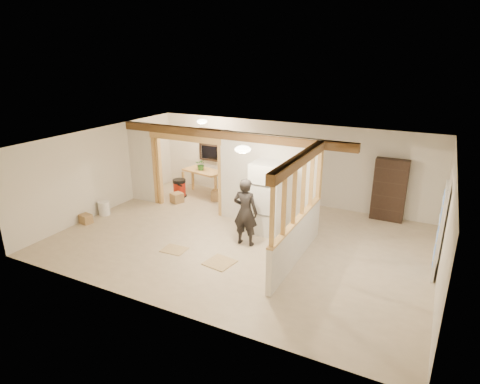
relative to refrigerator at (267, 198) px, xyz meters
The scene contains 30 objects.
floor 1.28m from the refrigerator, 116.92° to the right, with size 9.00×6.50×0.01m, color beige.
ceiling 1.77m from the refrigerator, 116.92° to the right, with size 9.00×6.50×0.01m, color white.
wall_back 2.54m from the refrigerator, 98.84° to the left, with size 9.00×0.01×2.50m, color silver.
wall_front 4.04m from the refrigerator, 95.51° to the right, with size 9.00×0.01×2.50m, color silver.
wall_left 4.96m from the refrigerator, behind, with size 0.01×6.50×2.50m, color silver.
wall_right 4.19m from the refrigerator, 10.49° to the right, with size 0.01×6.50×2.50m, color silver.
partition_left_stub 4.47m from the refrigerator, behind, with size 0.90×0.12×2.50m, color silver.
partition_center 0.57m from the refrigerator, 113.09° to the left, with size 2.80×0.12×2.50m, color silver.
doorway_frame 2.83m from the refrigerator, behind, with size 2.46×0.14×2.20m, color tan.
header_beam_back 2.04m from the refrigerator, 162.47° to the left, with size 7.00×0.18×0.22m, color brown.
header_beam_right 2.21m from the refrigerator, 43.76° to the right, with size 0.18×3.30×0.22m, color brown.
pony_wall 1.74m from the refrigerator, 43.76° to the right, with size 0.12×3.20×1.00m, color silver.
stud_partition 1.83m from the refrigerator, 43.76° to the right, with size 0.14×3.20×1.32m, color tan.
window_back 3.88m from the refrigerator, 141.12° to the left, with size 1.12×0.10×1.10m, color black.
french_door 4.05m from the refrigerator, ahead, with size 0.12×0.86×2.00m, color white.
ceiling_dome_main 1.99m from the refrigerator, 93.94° to the right, with size 0.36×0.36×0.16m, color #FFEABF.
ceiling_dome_util 3.61m from the refrigerator, 151.95° to the left, with size 0.32×0.32×0.14m, color #FFEABF.
hanging_bulb 2.81m from the refrigerator, 160.65° to the left, with size 0.07×0.07×0.07m, color #FFD88C.
refrigerator is the anchor object (origin of this frame).
woman 0.94m from the refrigerator, 101.28° to the right, with size 0.62×0.41×1.70m, color black.
work_table 3.53m from the refrigerator, 150.06° to the left, with size 1.35×0.67×0.85m, color tan.
potted_plant 3.54m from the refrigerator, 150.79° to the left, with size 0.34×0.30×0.38m, color #235624.
shop_vac 3.87m from the refrigerator, 161.62° to the left, with size 0.46×0.46×0.60m, color #A8200F.
bookshelf 3.54m from the refrigerator, 39.97° to the left, with size 0.88×0.29×1.77m, color black.
bucket 4.87m from the refrigerator, 167.05° to the right, with size 0.33×0.33×0.41m, color white.
box_util_a 2.87m from the refrigerator, 147.57° to the left, with size 0.38×0.33×0.33m, color #AA8452.
box_util_b 3.56m from the refrigerator, 168.02° to the left, with size 0.33×0.33×0.31m, color #AA8452.
box_front 5.09m from the refrigerator, 159.34° to the right, with size 0.32×0.26×0.26m, color #AA8452.
floor_panel_near 2.26m from the refrigerator, 97.66° to the right, with size 0.60×0.60×0.02m, color tan.
floor_panel_far 2.70m from the refrigerator, 128.16° to the right, with size 0.57×0.45×0.02m, color tan.
Camera 1 is at (4.14, -8.22, 4.50)m, focal length 30.00 mm.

